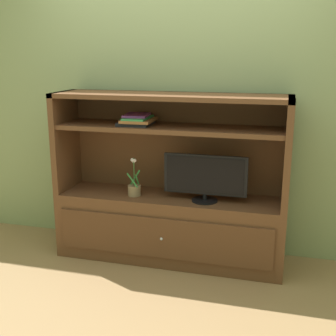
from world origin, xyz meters
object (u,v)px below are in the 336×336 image
(media_console, at_px, (170,208))
(magazine_stack, at_px, (137,120))
(tv_monitor, at_px, (205,177))
(potted_plant, at_px, (134,188))

(media_console, bearing_deg, magazine_stack, -177.63)
(media_console, relative_size, magazine_stack, 5.79)
(tv_monitor, bearing_deg, magazine_stack, 174.97)
(media_console, relative_size, potted_plant, 5.93)
(tv_monitor, bearing_deg, media_console, 168.57)
(magazine_stack, bearing_deg, media_console, 2.37)
(tv_monitor, relative_size, potted_plant, 2.08)
(tv_monitor, height_order, magazine_stack, magazine_stack)
(media_console, height_order, tv_monitor, media_console)
(media_console, height_order, magazine_stack, media_console)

